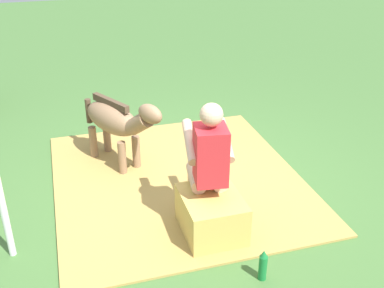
% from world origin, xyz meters
% --- Properties ---
extents(ground_plane, '(24.00, 24.00, 0.00)m').
position_xyz_m(ground_plane, '(0.00, 0.00, 0.00)').
color(ground_plane, '#426B33').
extents(hay_patch, '(2.89, 2.66, 0.02)m').
position_xyz_m(hay_patch, '(0.18, 0.06, 0.01)').
color(hay_patch, '#AD8C47').
rests_on(hay_patch, ground).
extents(hay_bale, '(0.63, 0.53, 0.40)m').
position_xyz_m(hay_bale, '(-0.81, -0.00, 0.20)').
color(hay_bale, tan).
rests_on(hay_bale, ground).
extents(person_seated, '(0.70, 0.48, 1.28)m').
position_xyz_m(person_seated, '(-0.65, -0.02, 0.69)').
color(person_seated, '#D8AD8C').
rests_on(person_seated, ground).
extents(pony_standing, '(1.22, 0.82, 0.94)m').
position_xyz_m(pony_standing, '(0.71, 0.62, 0.57)').
color(pony_standing, '#8C6B4C').
rests_on(pony_standing, ground).
extents(soda_bottle, '(0.07, 0.07, 0.29)m').
position_xyz_m(soda_bottle, '(-1.50, -0.21, 0.14)').
color(soda_bottle, '#197233').
rests_on(soda_bottle, ground).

